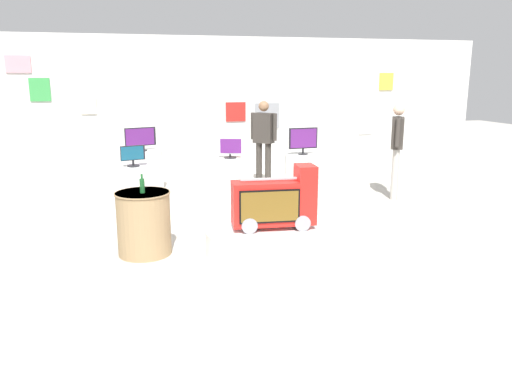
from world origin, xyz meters
name	(u,v)px	position (x,y,z in m)	size (l,w,h in m)	color
ground_plane	(267,239)	(0.00, 0.00, 0.00)	(30.00, 30.00, 0.00)	#B2ADA3
back_wall_display	(209,107)	(0.00, 4.57, 1.47)	(12.62, 0.13, 2.94)	silver
main_display_pedestal	(273,240)	(-0.07, -0.54, 0.16)	(1.67, 1.67, 0.32)	white
novelty_firetruck_tv	(275,203)	(-0.05, -0.55, 0.63)	(1.03, 0.46, 0.77)	gray
display_pedestal_left_rear	(230,180)	(-0.05, 2.15, 0.38)	(0.81, 0.81, 0.76)	white
tv_on_left_rear	(230,148)	(-0.05, 2.15, 0.94)	(0.38, 0.21, 0.35)	black
display_pedestal_center_rear	(302,175)	(1.29, 2.22, 0.38)	(0.65, 0.65, 0.76)	white
tv_on_center_rear	(303,139)	(1.29, 2.22, 1.03)	(0.54, 0.17, 0.48)	black
display_pedestal_right_rear	(142,171)	(-1.51, 3.39, 0.38)	(0.79, 0.79, 0.76)	white
tv_on_right_rear	(140,138)	(-1.51, 3.39, 1.00)	(0.57, 0.23, 0.44)	black
display_pedestal_far_right	(135,190)	(-1.68, 1.73, 0.38)	(0.82, 0.82, 0.76)	white
tv_on_far_right	(133,155)	(-1.68, 1.73, 0.94)	(0.38, 0.19, 0.33)	black
side_table_round	(144,223)	(-1.61, -0.19, 0.40)	(0.67, 0.67, 0.78)	#9E7F56
bottle_on_side_table	(142,185)	(-1.60, -0.22, 0.87)	(0.06, 0.06, 0.23)	#195926
shopper_browsing_near_truck	(397,144)	(2.81, 1.65, 0.98)	(0.36, 0.50, 1.67)	#B2ADA3
shopper_browsing_rear	(264,137)	(0.83, 3.22, 0.97)	(0.43, 0.41, 1.66)	#38332D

